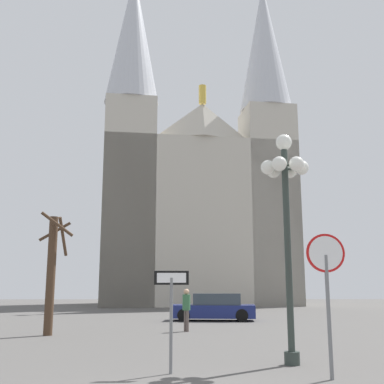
{
  "coord_description": "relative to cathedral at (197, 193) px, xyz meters",
  "views": [
    {
      "loc": [
        -0.3,
        -7.1,
        1.8
      ],
      "look_at": [
        0.32,
        20.2,
        7.17
      ],
      "focal_mm": 44.72,
      "sensor_mm": 36.0,
      "label": 1
    }
  ],
  "objects": [
    {
      "name": "bare_tree",
      "position": [
        -6.4,
        -27.91,
        -8.46
      ],
      "size": [
        1.55,
        1.58,
        4.52
      ],
      "color": "#473323",
      "rests_on": "ground"
    },
    {
      "name": "pedestrian_walking",
      "position": [
        -1.28,
        -26.47,
        -9.83
      ],
      "size": [
        0.32,
        0.32,
        1.68
      ],
      "color": "#594C47",
      "rests_on": "ground"
    },
    {
      "name": "stop_sign",
      "position": [
        1.46,
        -36.55,
        -8.84
      ],
      "size": [
        0.79,
        0.08,
        2.86
      ],
      "color": "slate",
      "rests_on": "ground"
    },
    {
      "name": "cathedral",
      "position": [
        0.0,
        0.0,
        0.0
      ],
      "size": [
        19.3,
        13.83,
        33.77
      ],
      "color": "#BCB5A5",
      "rests_on": "ground"
    },
    {
      "name": "one_way_arrow_sign",
      "position": [
        -1.71,
        -35.83,
        -9.42
      ],
      "size": [
        0.75,
        0.07,
        2.12
      ],
      "color": "slate",
      "rests_on": "ground"
    },
    {
      "name": "street_lamp",
      "position": [
        1.09,
        -34.76,
        -6.91
      ],
      "size": [
        1.21,
        1.1,
        5.57
      ],
      "color": "#2D3833",
      "rests_on": "ground"
    },
    {
      "name": "parked_car_near_navy",
      "position": [
        0.26,
        -20.43,
        -10.19
      ],
      "size": [
        4.53,
        2.16,
        1.41
      ],
      "color": "navy",
      "rests_on": "ground"
    }
  ]
}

